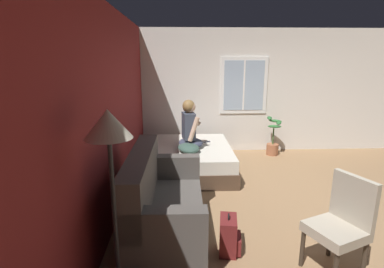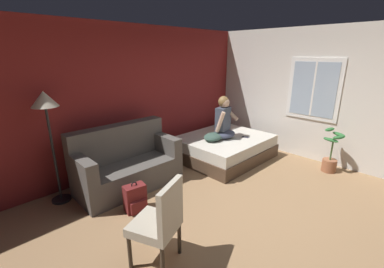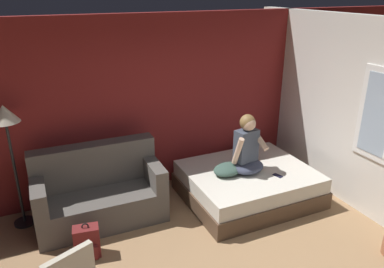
% 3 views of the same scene
% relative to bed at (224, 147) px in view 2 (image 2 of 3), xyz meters
% --- Properties ---
extents(ground_plane, '(40.00, 40.00, 0.00)m').
position_rel_bed_xyz_m(ground_plane, '(-1.48, -1.65, -0.24)').
color(ground_plane, '#93704C').
extents(wall_back_accent, '(10.49, 0.16, 2.70)m').
position_rel_bed_xyz_m(wall_back_accent, '(-1.48, 1.08, 1.11)').
color(wall_back_accent, maroon).
rests_on(wall_back_accent, ground).
extents(wall_side_with_window, '(0.19, 6.69, 2.70)m').
position_rel_bed_xyz_m(wall_side_with_window, '(1.35, -1.64, 1.12)').
color(wall_side_with_window, silver).
rests_on(wall_side_with_window, ground).
extents(bed, '(1.88, 1.57, 0.48)m').
position_rel_bed_xyz_m(bed, '(0.00, 0.00, 0.00)').
color(bed, '#4C3828').
rests_on(bed, ground).
extents(couch, '(1.71, 0.85, 1.04)m').
position_rel_bed_xyz_m(couch, '(-2.16, 0.39, 0.16)').
color(couch, '#514C47').
rests_on(couch, ground).
extents(side_chair, '(0.60, 0.60, 0.98)m').
position_rel_bed_xyz_m(side_chair, '(-2.81, -1.38, 0.30)').
color(side_chair, '#382D23').
rests_on(side_chair, ground).
extents(person_seated, '(0.59, 0.52, 0.88)m').
position_rel_bed_xyz_m(person_seated, '(-0.06, -0.01, 0.60)').
color(person_seated, '#383D51').
rests_on(person_seated, bed).
extents(backpack, '(0.32, 0.27, 0.46)m').
position_rel_bed_xyz_m(backpack, '(-2.48, -0.35, -0.04)').
color(backpack, maroon).
rests_on(backpack, ground).
extents(throw_pillow, '(0.56, 0.48, 0.14)m').
position_rel_bed_xyz_m(throw_pillow, '(-0.35, 0.02, 0.31)').
color(throw_pillow, '#385147').
rests_on(throw_pillow, bed).
extents(cell_phone, '(0.10, 0.16, 0.01)m').
position_rel_bed_xyz_m(cell_phone, '(0.27, -0.35, 0.25)').
color(cell_phone, black).
rests_on(cell_phone, bed).
extents(floor_lamp, '(0.36, 0.36, 1.70)m').
position_rel_bed_xyz_m(floor_lamp, '(-3.15, 0.70, 1.19)').
color(floor_lamp, black).
rests_on(floor_lamp, ground).
extents(potted_plant, '(0.39, 0.37, 0.85)m').
position_rel_bed_xyz_m(potted_plant, '(0.90, -1.86, 0.07)').
color(potted_plant, '#995B3D').
rests_on(potted_plant, ground).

